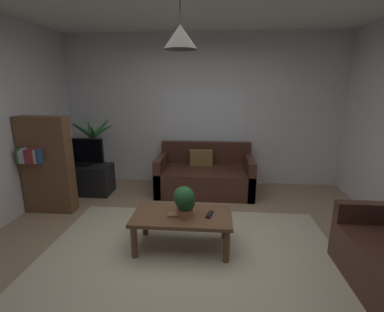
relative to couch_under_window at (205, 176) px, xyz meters
name	(u,v)px	position (x,y,z in m)	size (l,w,h in m)	color
floor	(190,257)	(-0.09, -1.91, -0.28)	(5.01, 4.82, 0.02)	#9E8466
rug	(188,267)	(-0.09, -2.11, -0.27)	(3.26, 2.65, 0.01)	beige
wall_back	(202,111)	(-0.09, 0.53, 1.08)	(5.13, 0.06, 2.71)	silver
window_pane	(205,121)	(-0.03, 0.50, 0.90)	(1.39, 0.01, 1.05)	white
couch_under_window	(205,176)	(0.00, 0.00, 0.00)	(1.62, 0.89, 0.82)	#47281E
coffee_table	(182,220)	(-0.19, -1.74, 0.07)	(1.10, 0.58, 0.41)	brown
book_on_table_0	(173,215)	(-0.29, -1.78, 0.15)	(0.11, 0.09, 0.02)	#99663F
remote_on_table_0	(210,214)	(0.12, -1.74, 0.15)	(0.05, 0.16, 0.02)	black
potted_plant_on_table	(185,201)	(-0.15, -1.78, 0.32)	(0.23, 0.25, 0.35)	#B77051
tv_stand	(85,179)	(-2.04, -0.25, -0.02)	(0.90, 0.44, 0.50)	black
tv	(82,152)	(-2.04, -0.27, 0.46)	(0.74, 0.16, 0.46)	black
potted_palm_corner	(94,154)	(-2.05, 0.19, 0.30)	(0.84, 0.78, 1.28)	beige
bookshelf_corner	(47,165)	(-2.23, -0.95, 0.43)	(0.70, 0.31, 1.40)	brown
pendant_lamp	(180,37)	(-0.19, -1.74, 1.98)	(0.33, 0.33, 0.57)	black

